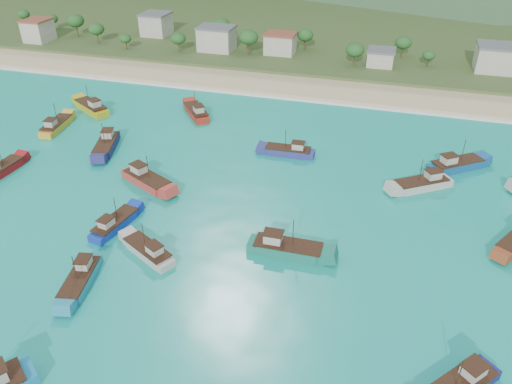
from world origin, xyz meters
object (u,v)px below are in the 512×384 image
(boat_14, at_px, (197,113))
(boat_27, at_px, (81,280))
(boat_3, at_px, (107,145))
(boat_21, at_px, (56,126))
(boat_4, at_px, (289,152))
(boat_18, at_px, (422,184))
(boat_17, at_px, (92,108))
(boat_19, at_px, (456,165))
(boat_0, at_px, (1,170))
(boat_7, at_px, (115,224))
(boat_11, at_px, (148,252))
(boat_9, at_px, (286,249))
(boat_2, at_px, (147,180))

(boat_14, relative_size, boat_27, 1.04)
(boat_3, relative_size, boat_27, 1.14)
(boat_21, bearing_deg, boat_4, -5.22)
(boat_18, xyz_separation_m, boat_27, (-45.99, -40.39, -0.12))
(boat_17, distance_m, boat_19, 85.37)
(boat_0, bearing_deg, boat_7, -14.41)
(boat_11, bearing_deg, boat_9, -44.27)
(boat_17, xyz_separation_m, boat_21, (-1.91, -11.62, -0.11))
(boat_9, distance_m, boat_11, 20.97)
(boat_9, bearing_deg, boat_14, -144.93)
(boat_21, distance_m, boat_27, 55.99)
(boat_2, height_order, boat_4, boat_2)
(boat_3, xyz_separation_m, boat_21, (-16.34, 5.73, -0.07))
(boat_3, bearing_deg, boat_4, 175.14)
(boat_9, relative_size, boat_11, 1.17)
(boat_9, xyz_separation_m, boat_18, (19.68, 25.72, -0.05))
(boat_27, bearing_deg, boat_21, -63.18)
(boat_4, bearing_deg, boat_14, 60.21)
(boat_2, bearing_deg, boat_27, 33.51)
(boat_4, xyz_separation_m, boat_9, (7.00, -31.73, 0.13))
(boat_2, distance_m, boat_3, 18.41)
(boat_4, height_order, boat_7, boat_4)
(boat_2, relative_size, boat_9, 1.02)
(boat_3, bearing_deg, boat_11, 112.53)
(boat_11, relative_size, boat_18, 0.90)
(boat_0, distance_m, boat_4, 56.88)
(boat_3, relative_size, boat_17, 1.00)
(boat_9, height_order, boat_17, boat_17)
(boat_7, height_order, boat_11, boat_11)
(boat_0, distance_m, boat_21, 20.95)
(boat_14, distance_m, boat_19, 60.04)
(boat_9, height_order, boat_18, boat_9)
(boat_2, distance_m, boat_27, 27.57)
(boat_27, bearing_deg, boat_14, -95.08)
(boat_18, bearing_deg, boat_7, 84.83)
(boat_7, relative_size, boat_9, 0.87)
(boat_2, xyz_separation_m, boat_7, (1.30, -13.99, -0.20))
(boat_7, bearing_deg, boat_11, -20.43)
(boat_2, bearing_deg, boat_21, -91.79)
(boat_4, bearing_deg, boat_19, -86.46)
(boat_27, bearing_deg, boat_3, -75.79)
(boat_7, distance_m, boat_11, 9.86)
(boat_0, xyz_separation_m, boat_14, (25.76, 37.00, 0.10))
(boat_3, relative_size, boat_7, 1.18)
(boat_9, distance_m, boat_14, 56.19)
(boat_0, height_order, boat_19, boat_19)
(boat_4, relative_size, boat_27, 1.00)
(boat_14, xyz_separation_m, boat_19, (59.14, -10.37, 0.03))
(boat_17, bearing_deg, boat_4, -68.96)
(boat_3, distance_m, boat_18, 64.44)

